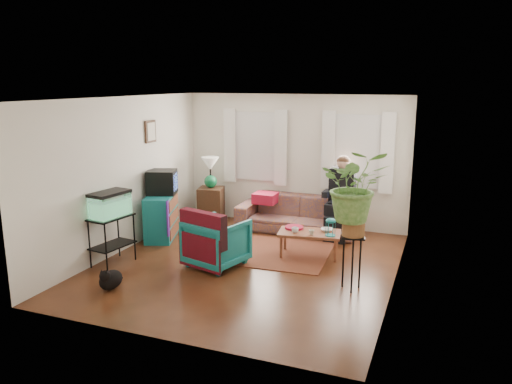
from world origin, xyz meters
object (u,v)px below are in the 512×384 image
at_px(dresser, 161,217).
at_px(side_table, 211,204).
at_px(coffee_table, 309,244).
at_px(armchair, 217,240).
at_px(plant_stand, 352,263).
at_px(sofa, 298,208).
at_px(aquarium_stand, 112,240).

bearing_deg(dresser, side_table, 56.77).
bearing_deg(coffee_table, side_table, 142.42).
bearing_deg(side_table, armchair, -61.88).
relative_size(side_table, plant_stand, 0.90).
relative_size(sofa, armchair, 2.77).
xyz_separation_m(dresser, armchair, (1.55, -0.89, 0.00)).
bearing_deg(sofa, plant_stand, -57.50).
distance_m(armchair, coffee_table, 1.57).
distance_m(side_table, plant_stand, 4.15).
bearing_deg(armchair, aquarium_stand, 35.00).
height_order(sofa, side_table, sofa).
relative_size(sofa, side_table, 3.27).
xyz_separation_m(armchair, coffee_table, (1.25, 0.93, -0.21)).
xyz_separation_m(sofa, armchair, (-0.66, -2.22, -0.03)).
bearing_deg(dresser, aquarium_stand, -109.77).
height_order(dresser, coffee_table, dresser).
xyz_separation_m(side_table, aquarium_stand, (-0.35, -2.81, 0.04)).
bearing_deg(armchair, side_table, -46.00).
height_order(side_table, dresser, dresser).
bearing_deg(aquarium_stand, plant_stand, 13.94).
xyz_separation_m(sofa, plant_stand, (1.49, -2.40, -0.06)).
bearing_deg(side_table, sofa, -1.29).
relative_size(armchair, plant_stand, 1.06).
distance_m(sofa, plant_stand, 2.82).
relative_size(sofa, dresser, 2.52).
distance_m(dresser, armchair, 1.79).
xyz_separation_m(armchair, plant_stand, (2.15, -0.17, -0.02)).
bearing_deg(sofa, coffee_table, -64.87).
height_order(dresser, armchair, armchair).
height_order(sofa, coffee_table, sofa).
distance_m(coffee_table, plant_stand, 1.44).
relative_size(dresser, armchair, 1.10).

